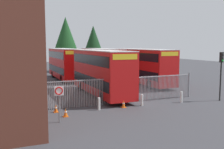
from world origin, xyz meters
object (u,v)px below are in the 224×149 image
Objects in this scene: bollard_center_front at (142,100)px; traffic_light_kerbside at (221,67)px; traffic_cone_mid_forecourt at (56,108)px; traffic_cone_near_kerb at (66,113)px; traffic_cone_by_gate at (124,104)px; double_decker_bus_near_gate at (101,71)px; double_decker_bus_behind_fence_right at (102,63)px; double_decker_bus_far_back at (64,63)px; speed_limit_sign_post at (59,95)px; double_decker_bus_behind_fence_left at (144,65)px; bollard_near_right at (181,97)px; bollard_near_left at (99,104)px.

bollard_center_front is 0.22× the size of traffic_light_kerbside.
bollard_center_front is 6.88m from traffic_cone_mid_forecourt.
traffic_cone_by_gate is at bearing 9.74° from traffic_cone_near_kerb.
bollard_center_front is at bearing -5.38° from traffic_cone_mid_forecourt.
double_decker_bus_near_gate is 8.33m from traffic_cone_near_kerb.
double_decker_bus_behind_fence_right is 5.41m from double_decker_bus_far_back.
speed_limit_sign_post is (-0.67, -1.20, 1.49)m from traffic_cone_near_kerb.
double_decker_bus_behind_fence_left reaches higher than speed_limit_sign_post.
double_decker_bus_far_back is 11.38× the size of bollard_near_right.
speed_limit_sign_post reaches higher than traffic_cone_mid_forecourt.
bollard_near_right is (3.72, -0.26, 0.00)m from bollard_center_front.
bollard_center_front is at bearing -120.56° from double_decker_bus_behind_fence_left.
double_decker_bus_near_gate is 6.18m from bollard_near_left.
traffic_cone_near_kerb is at bearing -170.26° from traffic_cone_by_gate.
traffic_cone_near_kerb is at bearing -102.73° from double_decker_bus_far_back.
double_decker_bus_near_gate is 1.00× the size of double_decker_bus_far_back.
double_decker_bus_behind_fence_right is at bearing 68.44° from bollard_near_left.
bollard_near_right is 11.07m from speed_limit_sign_post.
speed_limit_sign_post is (-3.45, -2.09, 1.30)m from bollard_near_left.
bollard_center_front is 1.61× the size of traffic_cone_mid_forecourt.
traffic_cone_by_gate is at bearing -104.81° from double_decker_bus_behind_fence_right.
bollard_near_left is (-9.57, -9.87, -1.95)m from double_decker_bus_behind_fence_left.
traffic_cone_by_gate is (-5.37, 0.28, -0.19)m from bollard_near_right.
double_decker_bus_behind_fence_left is 10.63m from bollard_near_right.
traffic_light_kerbside is (1.47, -10.94, 0.56)m from double_decker_bus_behind_fence_left.
speed_limit_sign_post reaches higher than bollard_near_left.
traffic_cone_mid_forecourt is (-3.16, 0.55, -0.19)m from bollard_near_left.
double_decker_bus_behind_fence_right reaches higher than speed_limit_sign_post.
bollard_near_left is 1.00× the size of bollard_center_front.
bollard_center_front is 6.52m from traffic_cone_near_kerb.
double_decker_bus_behind_fence_right is (-3.36, 5.84, 0.00)m from double_decker_bus_behind_fence_left.
traffic_cone_mid_forecourt and traffic_cone_near_kerb have the same top height.
traffic_cone_by_gate is at bearing 179.16° from bollard_center_front.
double_decker_bus_near_gate is at bearing -111.26° from double_decker_bus_behind_fence_right.
double_decker_bus_near_gate is 1.00× the size of double_decker_bus_behind_fence_right.
traffic_cone_near_kerb is (-12.35, -10.77, -2.13)m from double_decker_bus_behind_fence_left.
double_decker_bus_near_gate is 11.38× the size of bollard_near_right.
double_decker_bus_far_back is 19.89m from bollard_near_right.
double_decker_bus_behind_fence_left is 18.32× the size of traffic_cone_near_kerb.
traffic_cone_near_kerb is 2.02m from speed_limit_sign_post.
double_decker_bus_near_gate is 13.17m from double_decker_bus_far_back.
double_decker_bus_behind_fence_left is at bearing -60.11° from double_decker_bus_behind_fence_right.
double_decker_bus_near_gate is at bearing 42.26° from traffic_cone_mid_forecourt.
double_decker_bus_near_gate reaches higher than speed_limit_sign_post.
double_decker_bus_far_back is at bearing 77.27° from traffic_cone_near_kerb.
speed_limit_sign_post is at bearing -118.48° from double_decker_bus_behind_fence_right.
double_decker_bus_near_gate reaches higher than traffic_cone_by_gate.
double_decker_bus_near_gate is at bearing -87.43° from double_decker_bus_far_back.
bollard_near_left is 3.68m from bollard_center_front.
bollard_near_right is at bearing -3.96° from bollard_center_front.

